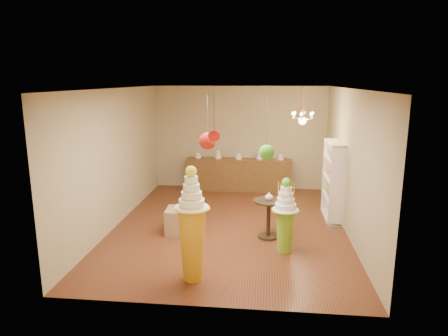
# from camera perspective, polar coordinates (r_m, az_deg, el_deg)

# --- Properties ---
(floor) EXTENTS (6.50, 6.50, 0.00)m
(floor) POSITION_cam_1_polar(r_m,az_deg,el_deg) (8.96, 0.76, -8.26)
(floor) COLOR #532816
(floor) RESTS_ON ground
(ceiling) EXTENTS (6.50, 6.50, 0.00)m
(ceiling) POSITION_cam_1_polar(r_m,az_deg,el_deg) (8.38, 0.82, 11.30)
(ceiling) COLOR silver
(ceiling) RESTS_ON ground
(wall_back) EXTENTS (5.00, 0.04, 3.00)m
(wall_back) POSITION_cam_1_polar(r_m,az_deg,el_deg) (11.74, 2.25, 4.30)
(wall_back) COLOR tan
(wall_back) RESTS_ON ground
(wall_front) EXTENTS (5.00, 0.04, 3.00)m
(wall_front) POSITION_cam_1_polar(r_m,az_deg,el_deg) (5.42, -2.37, -5.58)
(wall_front) COLOR tan
(wall_front) RESTS_ON ground
(wall_left) EXTENTS (0.04, 6.50, 3.00)m
(wall_left) POSITION_cam_1_polar(r_m,az_deg,el_deg) (9.11, -15.07, 1.47)
(wall_left) COLOR tan
(wall_left) RESTS_ON ground
(wall_right) EXTENTS (0.04, 6.50, 3.00)m
(wall_right) POSITION_cam_1_polar(r_m,az_deg,el_deg) (8.69, 17.45, 0.79)
(wall_right) COLOR tan
(wall_right) RESTS_ON ground
(pedestal_green) EXTENTS (0.57, 0.57, 1.43)m
(pedestal_green) POSITION_cam_1_polar(r_m,az_deg,el_deg) (7.57, 8.72, -7.46)
(pedestal_green) COLOR #79B327
(pedestal_green) RESTS_ON floor
(pedestal_orange) EXTENTS (0.66, 0.66, 1.89)m
(pedestal_orange) POSITION_cam_1_polar(r_m,az_deg,el_deg) (6.45, -4.56, -9.49)
(pedestal_orange) COLOR gold
(pedestal_orange) RESTS_ON floor
(burlap_riser) EXTENTS (0.61, 0.61, 0.53)m
(burlap_riser) POSITION_cam_1_polar(r_m,az_deg,el_deg) (8.55, -6.26, -7.49)
(burlap_riser) COLOR #967452
(burlap_riser) RESTS_ON floor
(sideboard) EXTENTS (3.04, 0.54, 1.16)m
(sideboard) POSITION_cam_1_polar(r_m,az_deg,el_deg) (11.66, 2.11, -0.87)
(sideboard) COLOR brown
(sideboard) RESTS_ON floor
(shelving_unit) EXTENTS (0.33, 1.20, 1.80)m
(shelving_unit) POSITION_cam_1_polar(r_m,az_deg,el_deg) (9.55, 15.35, -1.72)
(shelving_unit) COLOR silver
(shelving_unit) RESTS_ON floor
(round_table) EXTENTS (0.74, 0.74, 0.80)m
(round_table) POSITION_cam_1_polar(r_m,az_deg,el_deg) (8.22, 6.38, -6.46)
(round_table) COLOR black
(round_table) RESTS_ON floor
(vase) EXTENTS (0.16, 0.16, 0.17)m
(vase) POSITION_cam_1_polar(r_m,az_deg,el_deg) (8.11, 6.44, -4.01)
(vase) COLOR silver
(vase) RESTS_ON round_table
(pom_red_left) EXTENTS (0.27, 0.27, 0.89)m
(pom_red_left) POSITION_cam_1_polar(r_m,az_deg,el_deg) (6.24, -2.35, 3.87)
(pom_red_left) COLOR #423830
(pom_red_left) RESTS_ON ceiling
(pom_green_mid) EXTENTS (0.23, 0.23, 1.04)m
(pom_green_mid) POSITION_cam_1_polar(r_m,az_deg,el_deg) (6.27, 6.10, 2.28)
(pom_green_mid) COLOR #423830
(pom_green_mid) RESTS_ON ceiling
(pom_red_right) EXTENTS (0.17, 0.17, 0.67)m
(pom_red_right) POSITION_cam_1_polar(r_m,az_deg,el_deg) (5.63, -1.43, 4.69)
(pom_red_right) COLOR #423830
(pom_red_right) RESTS_ON ceiling
(chandelier) EXTENTS (0.70, 0.70, 0.85)m
(chandelier) POSITION_cam_1_polar(r_m,az_deg,el_deg) (9.44, 11.15, 6.96)
(chandelier) COLOR #EC9253
(chandelier) RESTS_ON ceiling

